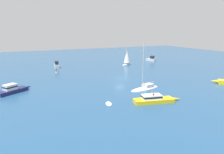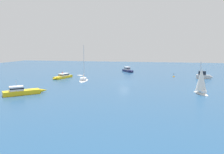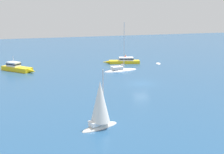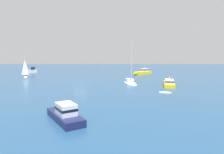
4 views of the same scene
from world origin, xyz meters
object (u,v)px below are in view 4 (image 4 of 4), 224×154
sailboat_1 (26,69)px  motor_cruiser_1 (170,83)px  cabin_cruiser (143,72)px  launch (32,71)px  dinghy (166,93)px  sailboat (131,83)px  motor_cruiser (65,114)px

sailboat_1 → motor_cruiser_1: (35.79, -15.16, -1.75)m
cabin_cruiser → sailboat_1: 34.92m
launch → dinghy: (36.60, -34.70, -0.74)m
cabin_cruiser → sailboat: sailboat is taller
dinghy → motor_cruiser_1: motor_cruiser_1 is taller
dinghy → sailboat: (-4.94, 10.56, 0.14)m
motor_cruiser → dinghy: (13.60, 13.96, -0.67)m
sailboat → motor_cruiser_1: size_ratio=1.19×
launch → dinghy: bearing=113.7°
sailboat → sailboat_1: 30.59m
launch → cabin_cruiser: bearing=150.3°
cabin_cruiser → dinghy: (-0.87, -30.13, -0.66)m
launch → cabin_cruiser: 37.74m
cabin_cruiser → motor_cruiser_1: 23.09m
sailboat → motor_cruiser_1: bearing=55.6°
cabin_cruiser → sailboat_1: (-33.98, -7.86, 1.66)m
cabin_cruiser → motor_cruiser_1: bearing=52.3°
motor_cruiser → sailboat_1: (-19.51, 36.23, 1.64)m
dinghy → sailboat: bearing=131.7°
motor_cruiser → sailboat_1: sailboat_1 is taller
motor_cruiser_1 → launch: bearing=68.4°
dinghy → sailboat: 11.66m
launch → cabin_cruiser: (37.46, -4.57, -0.08)m
dinghy → motor_cruiser: bearing=-117.7°
dinghy → sailboat_1: size_ratio=0.35×
sailboat → sailboat_1: size_ratio=1.49×
launch → motor_cruiser: 53.82m
cabin_cruiser → motor_cruiser_1: size_ratio=0.85×
launch → motor_cruiser_1: bearing=122.1°
cabin_cruiser → motor_cruiser: cabin_cruiser is taller
launch → sailboat: bearing=119.9°
motor_cruiser → motor_cruiser_1: bearing=-70.5°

